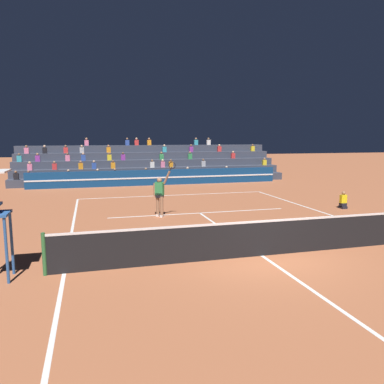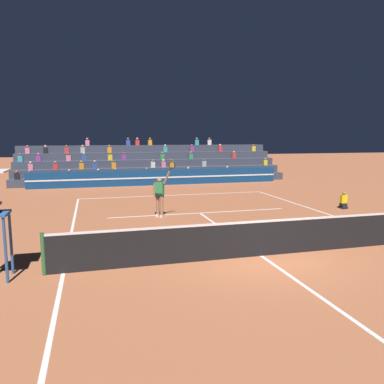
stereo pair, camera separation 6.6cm
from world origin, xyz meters
TOP-DOWN VIEW (x-y plane):
  - ground_plane at (0.00, 0.00)m, footprint 120.00×120.00m
  - court_lines at (0.00, 0.00)m, footprint 11.10×23.90m
  - tennis_net at (0.00, 0.00)m, footprint 12.00×0.10m
  - sponsor_banner_wall at (0.00, 16.87)m, footprint 18.00×0.26m
  - bleacher_stand at (-0.02, 20.67)m, footprint 20.61×4.75m
  - ball_kid_courtside at (7.03, 5.66)m, footprint 0.30×0.36m
  - tennis_player at (-1.88, 6.13)m, footprint 0.91×0.71m
  - tennis_ball at (-2.93, 3.65)m, footprint 0.07×0.07m

SIDE VIEW (x-z plane):
  - ground_plane at x=0.00m, z-range 0.00..0.00m
  - court_lines at x=0.00m, z-range 0.00..0.01m
  - tennis_ball at x=-2.93m, z-range 0.00..0.07m
  - ball_kid_courtside at x=7.03m, z-range -0.09..0.75m
  - tennis_net at x=0.00m, z-range -0.01..1.09m
  - sponsor_banner_wall at x=0.00m, z-range 0.00..1.10m
  - tennis_player at x=-1.88m, z-range -0.24..2.22m
  - bleacher_stand at x=-0.02m, z-range -0.67..2.71m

